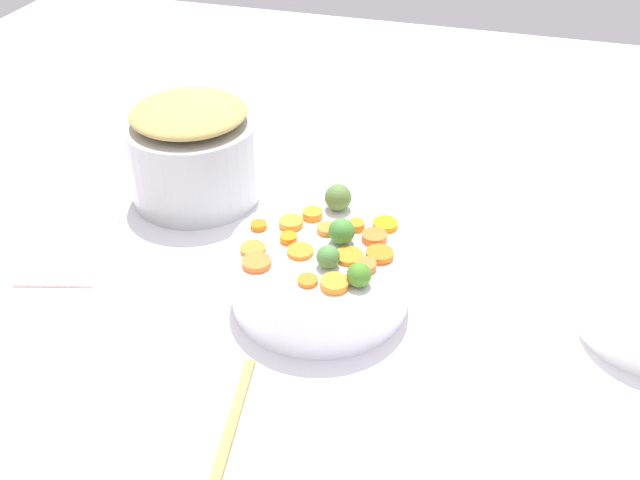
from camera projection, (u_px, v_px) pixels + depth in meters
The scene contains 25 objects.
tabletop at pixel (298, 283), 1.11m from camera, with size 2.40×2.40×0.02m, color white.
serving_bowl_carrots at pixel (320, 273), 1.04m from camera, with size 0.26×0.26×0.10m, color white.
metal_pot at pixel (194, 160), 1.26m from camera, with size 0.23×0.23×0.14m, color #B2B6B6.
stuffing_mound at pixel (188, 113), 1.20m from camera, with size 0.20×0.20×0.04m, color tan.
carrot_slice_0 at pixel (292, 221), 1.05m from camera, with size 0.04×0.04×0.01m, color orange.
carrot_slice_1 at pixel (300, 251), 0.99m from camera, with size 0.04×0.04×0.01m, color orange.
carrot_slice_2 at pixel (259, 226), 1.04m from camera, with size 0.02×0.02×0.01m, color orange.
carrot_slice_3 at pixel (326, 230), 1.03m from camera, with size 0.03×0.03×0.01m, color orange.
carrot_slice_4 at pixel (349, 256), 0.98m from camera, with size 0.04×0.04×0.01m, color orange.
carrot_slice_5 at pixel (335, 284), 0.93m from camera, with size 0.04×0.04×0.01m, color orange.
carrot_slice_6 at pixel (385, 224), 1.05m from camera, with size 0.04×0.04×0.01m, color orange.
carrot_slice_7 at pixel (356, 225), 1.04m from camera, with size 0.02×0.02×0.01m, color orange.
carrot_slice_8 at pixel (380, 254), 0.98m from camera, with size 0.04×0.04×0.01m, color orange.
carrot_slice_9 at pixel (308, 281), 0.94m from camera, with size 0.03×0.03×0.01m, color orange.
carrot_slice_10 at pixel (312, 214), 1.06m from camera, with size 0.03×0.03×0.01m, color orange.
carrot_slice_11 at pixel (366, 266), 0.96m from camera, with size 0.03×0.03×0.01m, color orange.
carrot_slice_12 at pixel (290, 238), 1.01m from camera, with size 0.02×0.02×0.01m, color orange.
carrot_slice_13 at pixel (253, 249), 1.00m from camera, with size 0.04×0.04×0.01m, color orange.
carrot_slice_14 at pixel (257, 263), 0.97m from camera, with size 0.04×0.04×0.01m, color orange.
carrot_slice_15 at pixel (374, 237), 1.02m from camera, with size 0.04×0.04×0.01m, color orange.
brussels_sprout_0 at pixel (342, 231), 1.00m from camera, with size 0.04×0.04×0.04m, color #438534.
brussels_sprout_1 at pixel (328, 257), 0.96m from camera, with size 0.03×0.03×0.03m, color #4D8540.
brussels_sprout_2 at pixel (359, 275), 0.93m from camera, with size 0.03×0.03×0.03m, color #478324.
brussels_sprout_3 at pixel (338, 197), 1.07m from camera, with size 0.04×0.04×0.04m, color #587A39.
dish_towel at pixel (69, 252), 1.15m from camera, with size 0.17×0.12×0.01m, color silver.
Camera 1 is at (-0.82, -0.28, 0.71)m, focal length 40.50 mm.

